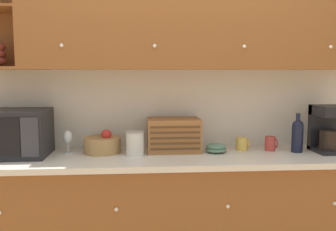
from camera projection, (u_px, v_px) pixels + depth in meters
wall_back at (166, 98)px, 3.01m from camera, size 5.33×0.06×2.60m
counter_unit at (169, 215)px, 2.77m from camera, size 2.95×0.65×0.90m
backsplash_panel at (166, 109)px, 2.99m from camera, size 2.93×0.01×0.62m
upper_cabinets at (191, 9)px, 2.74m from camera, size 2.93×0.38×0.89m
microwave at (10, 133)px, 2.67m from camera, size 0.53×0.39×0.33m
wine_glass at (68, 138)px, 2.77m from camera, size 0.07×0.07×0.17m
fruit_basket at (102, 144)px, 2.79m from camera, size 0.28×0.28×0.18m
storage_canister at (135, 143)px, 2.70m from camera, size 0.14×0.14×0.18m
bread_box at (174, 135)px, 2.84m from camera, size 0.40×0.27×0.25m
bowl_stack_on_counter at (216, 148)px, 2.80m from camera, size 0.16×0.16×0.07m
mug at (242, 144)px, 2.89m from camera, size 0.10×0.09×0.10m
mug_blue_second at (271, 143)px, 2.87m from camera, size 0.09×0.08×0.11m
wine_bottle at (297, 134)px, 2.81m from camera, size 0.08×0.08×0.30m
coffee_maker at (328, 128)px, 2.83m from camera, size 0.23×0.26×0.35m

